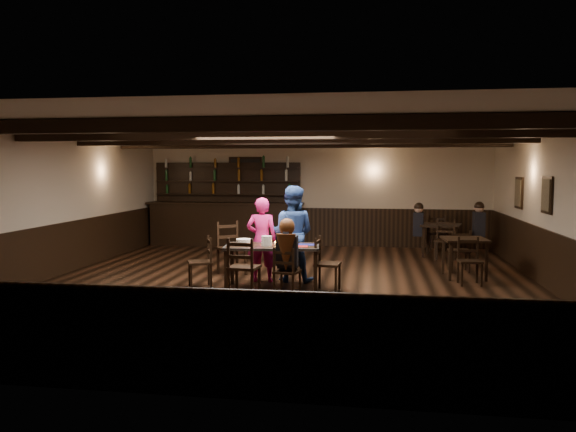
# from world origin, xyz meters

# --- Properties ---
(ground) EXTENTS (10.00, 10.00, 0.00)m
(ground) POSITION_xyz_m (0.00, 0.00, 0.00)
(ground) COLOR black
(ground) RESTS_ON ground
(room_shell) EXTENTS (9.02, 10.02, 2.71)m
(room_shell) POSITION_xyz_m (0.01, 0.04, 1.75)
(room_shell) COLOR beige
(room_shell) RESTS_ON ground
(dining_table) EXTENTS (1.67, 0.96, 0.75)m
(dining_table) POSITION_xyz_m (-0.19, -0.41, 0.67)
(dining_table) COLOR black
(dining_table) RESTS_ON ground
(chair_near_left) EXTENTS (0.50, 0.48, 0.97)m
(chair_near_left) POSITION_xyz_m (-0.53, -1.21, 0.57)
(chair_near_left) COLOR black
(chair_near_left) RESTS_ON ground
(chair_near_right) EXTENTS (0.45, 0.44, 0.81)m
(chair_near_right) POSITION_xyz_m (0.13, -1.02, 0.47)
(chair_near_right) COLOR black
(chair_near_right) RESTS_ON ground
(chair_end_left) EXTENTS (0.53, 0.54, 0.89)m
(chair_end_left) POSITION_xyz_m (-1.37, -0.50, 0.52)
(chair_end_left) COLOR black
(chair_end_left) RESTS_ON ground
(chair_end_right) EXTENTS (0.45, 0.47, 0.91)m
(chair_end_right) POSITION_xyz_m (0.68, -0.44, 0.53)
(chair_end_right) COLOR black
(chair_end_right) RESTS_ON ground
(chair_far_pushed) EXTENTS (0.66, 0.66, 1.03)m
(chair_far_pushed) POSITION_xyz_m (-1.25, 0.78, 0.60)
(chair_far_pushed) COLOR black
(chair_far_pushed) RESTS_ON ground
(woman_pink) EXTENTS (0.58, 0.40, 1.54)m
(woman_pink) POSITION_xyz_m (-0.48, 0.15, 0.77)
(woman_pink) COLOR #D51D8C
(woman_pink) RESTS_ON ground
(man_blue) EXTENTS (0.90, 0.73, 1.75)m
(man_blue) POSITION_xyz_m (0.05, 0.27, 0.87)
(man_blue) COLOR navy
(man_blue) RESTS_ON ground
(seated_person) EXTENTS (0.34, 0.51, 0.83)m
(seated_person) POSITION_xyz_m (0.15, -0.97, 0.83)
(seated_person) COLOR black
(seated_person) RESTS_ON ground
(cake) EXTENTS (0.32, 0.32, 0.10)m
(cake) POSITION_xyz_m (-0.69, -0.42, 0.80)
(cake) COLOR white
(cake) RESTS_ON dining_table
(plate_stack_a) EXTENTS (0.18, 0.18, 0.17)m
(plate_stack_a) POSITION_xyz_m (-0.27, -0.50, 0.84)
(plate_stack_a) COLOR white
(plate_stack_a) RESTS_ON dining_table
(plate_stack_b) EXTENTS (0.16, 0.16, 0.19)m
(plate_stack_b) POSITION_xyz_m (-0.01, -0.33, 0.85)
(plate_stack_b) COLOR white
(plate_stack_b) RESTS_ON dining_table
(tea_light) EXTENTS (0.05, 0.05, 0.06)m
(tea_light) POSITION_xyz_m (-0.15, -0.33, 0.78)
(tea_light) COLOR #A5A8AD
(tea_light) RESTS_ON dining_table
(salt_shaker) EXTENTS (0.03, 0.03, 0.09)m
(salt_shaker) POSITION_xyz_m (0.22, -0.47, 0.80)
(salt_shaker) COLOR silver
(salt_shaker) RESTS_ON dining_table
(pepper_shaker) EXTENTS (0.04, 0.04, 0.10)m
(pepper_shaker) POSITION_xyz_m (0.24, -0.43, 0.80)
(pepper_shaker) COLOR #A5A8AD
(pepper_shaker) RESTS_ON dining_table
(drink_glass) EXTENTS (0.07, 0.07, 0.11)m
(drink_glass) POSITION_xyz_m (0.07, -0.27, 0.81)
(drink_glass) COLOR silver
(drink_glass) RESTS_ON dining_table
(menu_red) EXTENTS (0.35, 0.27, 0.00)m
(menu_red) POSITION_xyz_m (0.26, -0.49, 0.75)
(menu_red) COLOR maroon
(menu_red) RESTS_ON dining_table
(menu_blue) EXTENTS (0.36, 0.26, 0.00)m
(menu_blue) POSITION_xyz_m (0.37, -0.25, 0.75)
(menu_blue) COLOR #111357
(menu_blue) RESTS_ON dining_table
(bar_counter) EXTENTS (4.15, 0.70, 2.20)m
(bar_counter) POSITION_xyz_m (-2.39, 4.72, 0.73)
(bar_counter) COLOR black
(bar_counter) RESTS_ON ground
(back_table_a) EXTENTS (0.84, 0.84, 0.75)m
(back_table_a) POSITION_xyz_m (3.21, 1.07, 0.65)
(back_table_a) COLOR black
(back_table_a) RESTS_ON ground
(back_table_b) EXTENTS (1.03, 1.03, 0.75)m
(back_table_b) POSITION_xyz_m (3.07, 3.62, 0.65)
(back_table_b) COLOR black
(back_table_b) RESTS_ON ground
(bg_patron_left) EXTENTS (0.28, 0.40, 0.78)m
(bg_patron_left) POSITION_xyz_m (2.56, 3.69, 0.86)
(bg_patron_left) COLOR black
(bg_patron_left) RESTS_ON ground
(bg_patron_right) EXTENTS (0.25, 0.40, 0.81)m
(bg_patron_right) POSITION_xyz_m (3.93, 3.73, 0.87)
(bg_patron_right) COLOR black
(bg_patron_right) RESTS_ON ground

